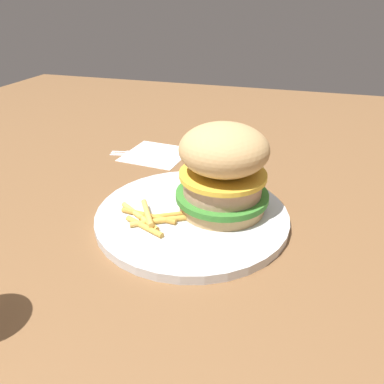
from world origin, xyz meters
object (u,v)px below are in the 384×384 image
at_px(fork, 155,153).
at_px(sandwich, 223,169).
at_px(fries_pile, 151,218).
at_px(napkin, 156,154).
at_px(plate, 192,215).

bearing_deg(fork, sandwich, -46.30).
relative_size(sandwich, fries_pile, 1.28).
xyz_separation_m(fries_pile, napkin, (-0.09, 0.23, -0.02)).
relative_size(plate, sandwich, 2.07).
xyz_separation_m(napkin, fork, (-0.00, -0.00, 0.00)).
height_order(plate, sandwich, sandwich).
bearing_deg(plate, sandwich, 29.98).
bearing_deg(plate, fork, 123.99).
bearing_deg(fries_pile, sandwich, 35.94).
bearing_deg(fries_pile, napkin, 110.36).
distance_m(plate, fork, 0.24).
height_order(napkin, fork, fork).
distance_m(sandwich, fries_pile, 0.11).
distance_m(sandwich, fork, 0.25).
bearing_deg(napkin, plate, -56.37).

